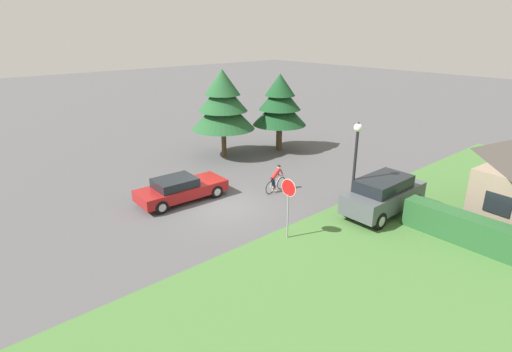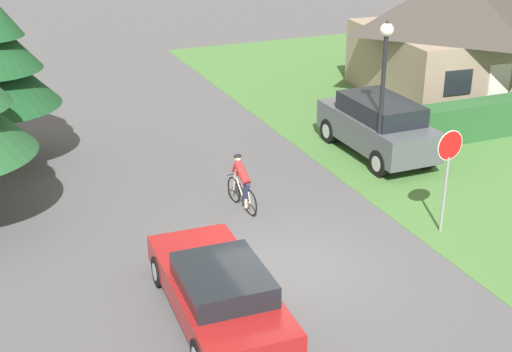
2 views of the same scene
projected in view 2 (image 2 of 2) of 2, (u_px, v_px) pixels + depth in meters
The scene contains 7 objects.
ground_plane at pixel (284, 270), 16.23m from camera, with size 140.00×140.00×0.00m, color #515154.
cottage_house at pixel (453, 32), 28.13m from camera, with size 7.16×7.25×4.88m.
sedan_left_lane at pixel (219, 290), 14.24m from camera, with size 2.05×4.73×1.29m.
cyclist at pixel (242, 184), 18.96m from camera, with size 0.44×1.67×1.49m.
parked_suv_right at pixel (377, 126), 22.46m from camera, with size 1.93×4.61×1.88m.
stop_sign at pixel (448, 161), 17.22m from camera, with size 0.76×0.08×2.70m.
street_lamp at pixel (384, 71), 20.13m from camera, with size 0.39×0.39×4.61m.
Camera 2 is at (-6.06, -12.72, 8.36)m, focal length 50.00 mm.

